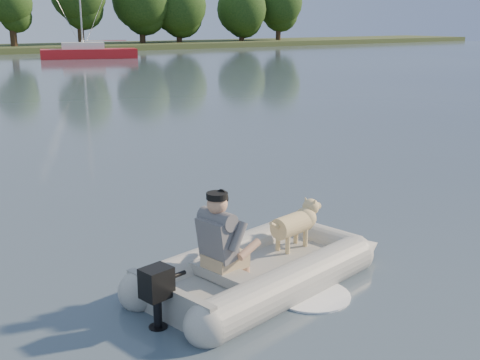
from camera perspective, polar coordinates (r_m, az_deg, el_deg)
water at (r=8.17m, az=6.49°, el=-9.07°), size 160.00×160.00×0.00m
dinghy at (r=7.77m, az=2.13°, el=-5.34°), size 5.51×4.45×1.43m
man at (r=7.25m, az=-2.03°, el=-5.27°), size 0.87×0.79×1.12m
dog at (r=8.31m, az=4.96°, el=-4.59°), size 1.02×0.54×0.65m
outboard_motor at (r=6.80m, az=-7.86°, el=-11.27°), size 0.48×0.38×0.82m
sailboat at (r=55.26m, az=-14.20°, el=11.62°), size 8.48×4.75×11.17m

